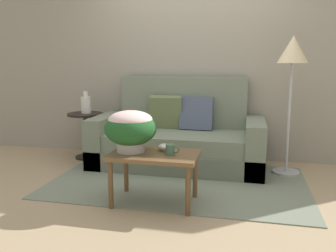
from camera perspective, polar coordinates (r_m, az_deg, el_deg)
The scene contains 11 objects.
ground_plane at distance 3.86m, azimuth 1.44°, elevation -9.31°, with size 14.00×14.00×0.00m, color tan.
wall_back at distance 4.84m, azimuth 4.44°, elevation 12.32°, with size 6.40×0.12×2.94m, color gray.
area_rug at distance 3.91m, azimuth 1.62°, elevation -8.94°, with size 2.72×1.63×0.01m, color gray.
couch at distance 4.48m, azimuth 1.70°, elevation -2.21°, with size 2.09×0.94×1.10m.
coffee_table at distance 3.25m, azimuth -2.21°, elevation -5.51°, with size 0.80×0.51×0.48m.
side_table at distance 4.90m, azimuth -13.07°, elevation -0.20°, with size 0.47×0.47×0.62m.
floor_lamp at distance 4.24m, azimuth 19.32°, elevation 9.75°, with size 0.34×0.34×1.58m.
potted_plant at distance 3.26m, azimuth -6.03°, elevation -0.24°, with size 0.48×0.48×0.38m.
coffee_mug at distance 3.16m, azimuth 0.40°, elevation -3.81°, with size 0.12×0.08×0.10m.
snack_bowl at distance 3.31m, azimuth -0.49°, elevation -3.36°, with size 0.13×0.13×0.07m.
table_vase at distance 4.86m, azimuth -13.03°, elevation 3.43°, with size 0.13×0.13×0.29m.
Camera 1 is at (0.71, -3.56, 1.29)m, focal length 38.02 mm.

